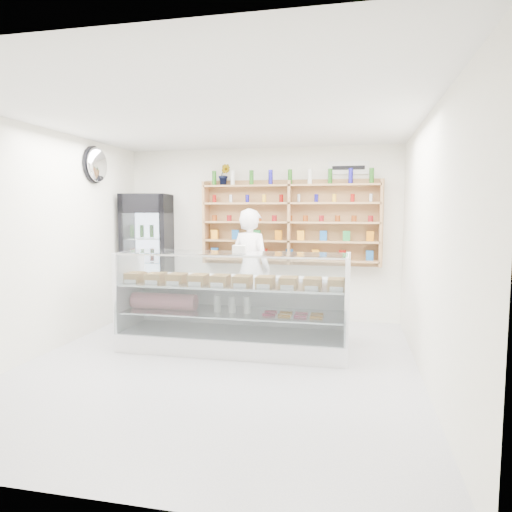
# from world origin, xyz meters

# --- Properties ---
(room) EXTENTS (5.00, 5.00, 5.00)m
(room) POSITION_xyz_m (0.00, 0.00, 1.40)
(room) COLOR silver
(room) RESTS_ON ground
(display_counter) EXTENTS (2.90, 0.87, 1.26)m
(display_counter) POSITION_xyz_m (0.02, 0.64, 0.35)
(display_counter) COLOR white
(display_counter) RESTS_ON floor
(shop_worker) EXTENTS (0.78, 0.65, 1.82)m
(shop_worker) POSITION_xyz_m (-0.02, 1.83, 0.91)
(shop_worker) COLOR white
(shop_worker) RESTS_ON floor
(drinks_cooler) EXTENTS (0.84, 0.82, 2.05)m
(drinks_cooler) POSITION_xyz_m (-1.85, 2.13, 1.03)
(drinks_cooler) COLOR black
(drinks_cooler) RESTS_ON floor
(wall_shelving) EXTENTS (2.84, 0.28, 1.33)m
(wall_shelving) POSITION_xyz_m (0.50, 2.34, 1.59)
(wall_shelving) COLOR #AC7A51
(wall_shelving) RESTS_ON back_wall
(potted_plant) EXTENTS (0.21, 0.18, 0.34)m
(potted_plant) POSITION_xyz_m (-0.58, 2.34, 2.36)
(potted_plant) COLOR #1E6626
(potted_plant) RESTS_ON wall_shelving
(security_mirror) EXTENTS (0.15, 0.50, 0.50)m
(security_mirror) POSITION_xyz_m (-2.17, 1.20, 2.45)
(security_mirror) COLOR silver
(security_mirror) RESTS_ON left_wall
(wall_sign) EXTENTS (0.62, 0.03, 0.20)m
(wall_sign) POSITION_xyz_m (1.40, 2.47, 2.45)
(wall_sign) COLOR white
(wall_sign) RESTS_ON back_wall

